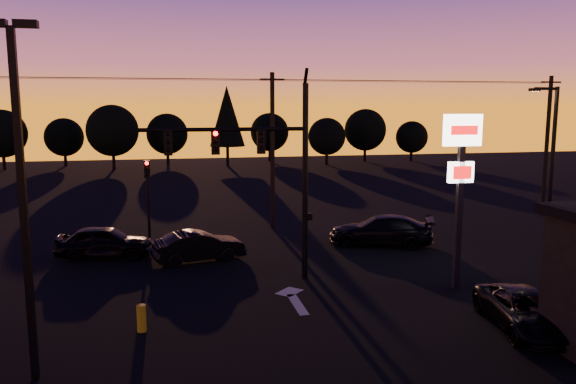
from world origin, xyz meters
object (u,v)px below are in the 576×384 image
car_left (105,242)px  car_right (381,230)px  bollard (142,318)px  car_mid (199,246)px  streetlight (550,163)px  secondary_signal (148,189)px  suv_parked (526,311)px  traffic_signal_mast (266,161)px  parking_lot_light (21,180)px  pylon_sign (461,164)px

car_left → car_right: 13.66m
bollard → car_mid: car_mid is taller
car_mid → streetlight: bearing=-110.5°
bollard → car_left: size_ratio=0.20×
streetlight → bollard: size_ratio=9.14×
secondary_signal → suv_parked: secondary_signal is taller
traffic_signal_mast → car_right: (6.78, 4.71, -4.17)m
secondary_signal → car_right: (11.69, -2.78, -2.10)m
traffic_signal_mast → suv_parked: (7.25, -6.73, -4.32)m
traffic_signal_mast → bollard: 7.89m
traffic_signal_mast → secondary_signal: 9.19m
parking_lot_light → bollard: (2.60, 2.64, -4.83)m
streetlight → pylon_sign: bearing=-149.9°
pylon_sign → suv_parked: size_ratio=1.53×
pylon_sign → bollard: (-11.90, -1.86, -4.48)m
pylon_sign → bollard: size_ratio=7.77×
pylon_sign → streetlight: 8.00m
traffic_signal_mast → suv_parked: traffic_signal_mast is taller
secondary_signal → parking_lot_light: bearing=-99.8°
traffic_signal_mast → suv_parked: size_ratio=1.93×
car_right → secondary_signal: bearing=-81.5°
bollard → car_right: car_right is taller
bollard → secondary_signal: bearing=90.5°
secondary_signal → car_left: 3.74m
traffic_signal_mast → parking_lot_light: bearing=-136.6°
secondary_signal → car_left: bearing=-129.4°
car_mid → car_right: car_right is taller
car_mid → parking_lot_light: bearing=142.3°
streetlight → car_right: size_ratio=1.52×
streetlight → car_mid: size_ratio=1.90×
parking_lot_light → pylon_sign: (14.50, 4.50, -0.36)m
parking_lot_light → car_right: (14.19, 11.70, -4.50)m
parking_lot_light → pylon_sign: 15.19m
secondary_signal → bollard: (0.10, -11.84, -2.42)m
pylon_sign → car_left: 16.43m
secondary_signal → car_right: bearing=-13.4°
secondary_signal → bollard: 12.09m
streetlight → bollard: streetlight is taller
traffic_signal_mast → car_mid: bearing=125.2°
car_left → streetlight: bearing=-92.7°
car_mid → car_left: bearing=58.0°
secondary_signal → car_right: secondary_signal is taller
traffic_signal_mast → car_left: (-6.87, 5.10, -4.18)m
car_left → traffic_signal_mast: bearing=-119.5°
secondary_signal → streetlight: bearing=-17.6°
bollard → suv_parked: size_ratio=0.20×
parking_lot_light → car_left: bearing=87.5°
car_left → suv_parked: bearing=-122.9°
car_mid → pylon_sign: bearing=-135.5°
traffic_signal_mast → parking_lot_light: 10.19m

